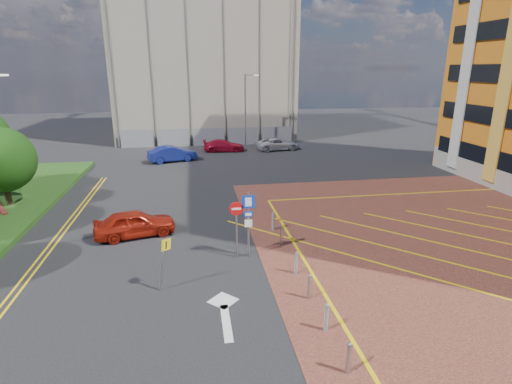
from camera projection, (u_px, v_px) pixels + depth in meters
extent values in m
plane|color=black|center=(241.00, 267.00, 17.95)|extent=(140.00, 140.00, 0.00)
cylinder|color=#3D2B1C|center=(7.00, 191.00, 24.98)|extent=(0.36, 0.36, 1.80)
sphere|color=#0F340B|center=(1.00, 160.00, 24.39)|extent=(4.00, 4.00, 4.00)
cube|color=silver|center=(4.00, 75.00, 24.84)|extent=(0.50, 0.15, 0.12)
cylinder|color=#9EA0A8|center=(245.00, 112.00, 43.77)|extent=(0.16, 0.16, 8.00)
cylinder|color=#9EA0A8|center=(251.00, 75.00, 42.71)|extent=(1.20, 0.10, 0.10)
cube|color=silver|center=(256.00, 75.00, 42.81)|extent=(0.50, 0.15, 0.12)
cylinder|color=#9EA0A8|center=(248.00, 225.00, 18.49)|extent=(0.10, 0.10, 3.20)
cube|color=#0A32B7|center=(248.00, 202.00, 18.12)|extent=(0.60, 0.04, 0.60)
cube|color=white|center=(248.00, 202.00, 18.10)|extent=(0.30, 0.02, 0.42)
cube|color=#0A32B7|center=(248.00, 214.00, 18.30)|extent=(0.40, 0.04, 0.25)
cube|color=white|center=(248.00, 214.00, 18.28)|extent=(0.28, 0.02, 0.14)
cube|color=white|center=(248.00, 223.00, 18.43)|extent=(0.35, 0.04, 0.35)
cylinder|color=#9EA0A8|center=(237.00, 231.00, 18.48)|extent=(0.08, 0.08, 2.70)
cylinder|color=red|center=(236.00, 209.00, 18.13)|extent=(0.64, 0.04, 0.64)
cube|color=white|center=(236.00, 209.00, 18.10)|extent=(0.44, 0.02, 0.10)
cylinder|color=#9EA0A8|center=(162.00, 266.00, 15.74)|extent=(0.38, 0.08, 2.19)
cube|color=yellow|center=(166.00, 245.00, 15.48)|extent=(0.39, 0.39, 0.51)
cylinder|color=#9EA0A8|center=(349.00, 360.00, 11.55)|extent=(0.14, 0.14, 0.90)
cylinder|color=black|center=(326.00, 319.00, 13.44)|extent=(0.14, 0.14, 0.90)
cylinder|color=#9EA0A8|center=(309.00, 288.00, 15.33)|extent=(0.14, 0.14, 0.90)
cylinder|color=black|center=(296.00, 264.00, 17.21)|extent=(0.14, 0.14, 0.90)
cylinder|color=#9EA0A8|center=(281.00, 236.00, 20.04)|extent=(0.14, 0.14, 0.90)
cylinder|color=black|center=(273.00, 222.00, 21.93)|extent=(0.14, 0.14, 0.90)
cube|color=#9E9481|center=(203.00, 49.00, 52.41)|extent=(21.20, 19.20, 22.00)
cube|color=#CF9412|center=(216.00, 2.00, 52.82)|extent=(0.90, 0.90, 34.00)
cube|color=gray|center=(218.00, 137.00, 46.09)|extent=(21.60, 0.06, 2.00)
imported|color=#A11C0D|center=(135.00, 223.00, 21.10)|extent=(4.44, 2.59, 1.42)
imported|color=navy|center=(172.00, 154.00, 38.08)|extent=(4.82, 2.85, 1.50)
imported|color=#B40F29|center=(224.00, 145.00, 42.81)|extent=(4.44, 1.97, 1.27)
imported|color=silver|center=(278.00, 144.00, 43.57)|extent=(4.96, 2.86, 1.30)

